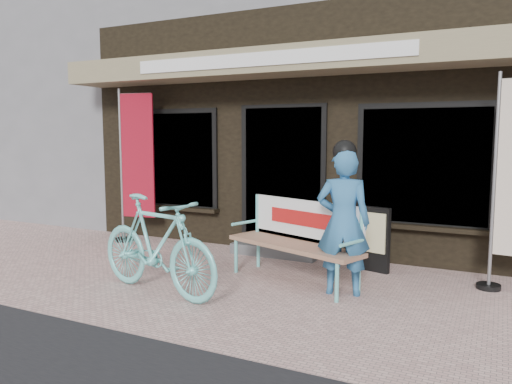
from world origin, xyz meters
The scene contains 8 objects.
ground centered at (0.00, 0.00, 0.00)m, with size 70.00×70.00×0.00m, color #CBA39B.
storefront centered at (0.00, 4.96, 2.99)m, with size 7.00×6.77×6.00m.
neighbor_left_near centered at (-8.50, 5.50, 3.20)m, with size 10.00×7.00×6.40m, color slate.
bench centered at (0.77, 0.68, 0.57)m, with size 1.84×1.03×0.97m.
person centered at (1.39, 0.44, 0.84)m, with size 0.66×0.50×1.70m.
bicycle centered at (-0.46, -0.47, 0.55)m, with size 0.52×1.83×1.10m, color #6DD6D2.
nobori_red centered at (-2.40, 1.53, 1.29)m, with size 0.74×0.31×2.49m.
menu_stand centered at (1.49, 1.50, 0.43)m, with size 0.43×0.19×0.84m.
Camera 1 is at (2.92, -4.81, 1.77)m, focal length 35.00 mm.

